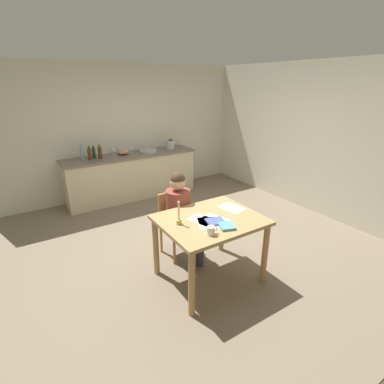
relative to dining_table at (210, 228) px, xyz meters
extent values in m
cube|color=#7A6B56|center=(0.22, 0.78, -0.69)|extent=(5.20, 5.20, 0.04)
cube|color=beige|center=(0.22, 3.38, 0.63)|extent=(5.20, 0.12, 2.60)
cube|color=beige|center=(2.82, 0.78, 0.63)|extent=(0.12, 5.20, 2.60)
cube|color=beige|center=(0.22, 3.02, -0.24)|extent=(2.60, 0.60, 0.86)
cube|color=#72665B|center=(0.22, 3.02, 0.21)|extent=(2.64, 0.64, 0.04)
cube|color=tan|center=(0.00, 0.00, 0.10)|extent=(1.13, 0.93, 0.04)
cylinder|color=tan|center=(-0.51, -0.41, -0.30)|extent=(0.07, 0.07, 0.76)
cylinder|color=tan|center=(0.51, -0.41, -0.30)|extent=(0.07, 0.07, 0.76)
cylinder|color=tan|center=(-0.51, 0.41, -0.30)|extent=(0.07, 0.07, 0.76)
cylinder|color=tan|center=(0.51, 0.41, -0.30)|extent=(0.07, 0.07, 0.76)
cube|color=tan|center=(-0.06, 0.65, -0.22)|extent=(0.42, 0.42, 0.04)
cube|color=tan|center=(-0.07, 0.83, -0.01)|extent=(0.36, 0.05, 0.40)
cylinder|color=tan|center=(-0.22, 0.47, -0.45)|extent=(0.04, 0.04, 0.45)
cylinder|color=tan|center=(0.12, 0.49, -0.45)|extent=(0.04, 0.04, 0.45)
cylinder|color=tan|center=(-0.24, 0.81, -0.45)|extent=(0.04, 0.04, 0.45)
cylinder|color=tan|center=(0.10, 0.83, -0.45)|extent=(0.04, 0.04, 0.45)
cylinder|color=brown|center=(-0.06, 0.63, 0.03)|extent=(0.34, 0.34, 0.50)
sphere|color=#D8AD8C|center=(-0.06, 0.63, 0.39)|extent=(0.20, 0.20, 0.20)
sphere|color=#473323|center=(-0.06, 0.63, 0.43)|extent=(0.19, 0.19, 0.19)
cylinder|color=#383847|center=(-0.13, 0.43, -0.22)|extent=(0.15, 0.39, 0.13)
cylinder|color=#383847|center=(-0.12, 0.24, -0.45)|extent=(0.10, 0.10, 0.45)
cylinder|color=#383847|center=(0.03, 0.44, -0.22)|extent=(0.15, 0.39, 0.13)
cylinder|color=#383847|center=(0.04, 0.25, -0.45)|extent=(0.10, 0.10, 0.45)
cylinder|color=white|center=(-0.21, -0.30, 0.17)|extent=(0.08, 0.08, 0.09)
torus|color=white|center=(-0.16, -0.30, 0.17)|extent=(0.06, 0.01, 0.06)
cylinder|color=gold|center=(-0.37, 0.07, 0.15)|extent=(0.06, 0.06, 0.05)
cylinder|color=white|center=(-0.37, 0.07, 0.28)|extent=(0.02, 0.02, 0.22)
cube|color=#485BA0|center=(-0.01, -0.11, 0.13)|extent=(0.23, 0.22, 0.02)
cube|color=#4F98B1|center=(0.02, -0.27, 0.14)|extent=(0.20, 0.22, 0.03)
cube|color=white|center=(-0.09, 0.01, 0.13)|extent=(0.29, 0.34, 0.00)
cube|color=white|center=(0.02, -0.06, 0.13)|extent=(0.30, 0.35, 0.00)
cube|color=white|center=(0.39, 0.09, 0.13)|extent=(0.26, 0.33, 0.00)
cube|color=white|center=(-0.09, -0.09, 0.13)|extent=(0.32, 0.36, 0.00)
cylinder|color=#B2B7BC|center=(0.61, 3.02, 0.25)|extent=(0.36, 0.36, 0.04)
cylinder|color=silver|center=(0.61, 3.18, 0.35)|extent=(0.02, 0.02, 0.24)
cylinder|color=#8C999E|center=(-0.69, 3.04, 0.34)|extent=(0.06, 0.06, 0.23)
cylinder|color=#8C999E|center=(-0.69, 3.04, 0.49)|extent=(0.03, 0.03, 0.06)
cylinder|color=#593319|center=(-0.57, 2.99, 0.33)|extent=(0.07, 0.07, 0.21)
cylinder|color=#593319|center=(-0.57, 2.99, 0.46)|extent=(0.03, 0.03, 0.05)
cylinder|color=#194C23|center=(-0.48, 3.07, 0.32)|extent=(0.06, 0.06, 0.20)
cylinder|color=#194C23|center=(-0.48, 3.07, 0.45)|extent=(0.03, 0.03, 0.05)
cylinder|color=#593319|center=(-0.38, 2.99, 0.33)|extent=(0.07, 0.07, 0.21)
cylinder|color=#593319|center=(-0.38, 2.99, 0.46)|extent=(0.03, 0.03, 0.05)
ellipsoid|color=tan|center=(0.09, 3.08, 0.28)|extent=(0.24, 0.24, 0.11)
cylinder|color=#B7BABF|center=(1.12, 3.02, 0.32)|extent=(0.18, 0.18, 0.18)
cone|color=#262628|center=(1.12, 3.02, 0.43)|extent=(0.11, 0.11, 0.04)
cylinder|color=silver|center=(0.27, 3.17, 0.23)|extent=(0.06, 0.06, 0.00)
cylinder|color=silver|center=(0.27, 3.17, 0.26)|extent=(0.01, 0.01, 0.07)
cone|color=silver|center=(0.27, 3.17, 0.34)|extent=(0.07, 0.07, 0.08)
cylinder|color=silver|center=(0.15, 3.17, 0.23)|extent=(0.06, 0.06, 0.00)
cylinder|color=silver|center=(0.15, 3.17, 0.26)|extent=(0.01, 0.01, 0.07)
cone|color=silver|center=(0.15, 3.17, 0.34)|extent=(0.07, 0.07, 0.08)
cylinder|color=silver|center=(0.07, 3.17, 0.23)|extent=(0.06, 0.06, 0.00)
cylinder|color=silver|center=(0.07, 3.17, 0.26)|extent=(0.01, 0.01, 0.07)
cone|color=silver|center=(0.07, 3.17, 0.34)|extent=(0.07, 0.07, 0.08)
cylinder|color=silver|center=(-0.07, 3.17, 0.23)|extent=(0.06, 0.06, 0.00)
cylinder|color=silver|center=(-0.07, 3.17, 0.26)|extent=(0.01, 0.01, 0.07)
cone|color=silver|center=(-0.07, 3.17, 0.34)|extent=(0.07, 0.07, 0.08)
camera|label=1|loc=(-1.74, -2.35, 1.57)|focal=26.71mm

